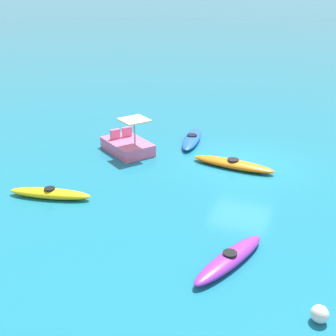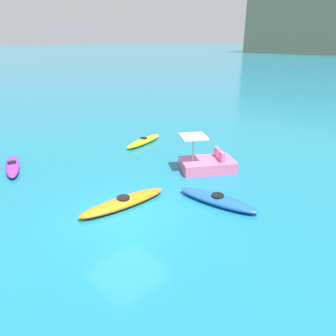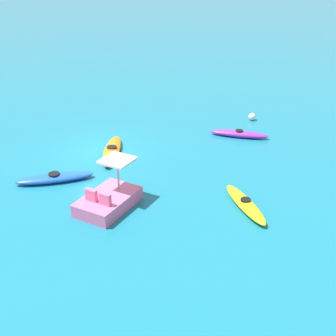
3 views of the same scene
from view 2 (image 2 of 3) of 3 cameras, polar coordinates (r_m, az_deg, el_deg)
The scene contains 6 objects.
ground_plane at distance 11.00m, azimuth -7.87°, elevation -8.49°, with size 600.00×600.00×0.00m, color #19728C.
kayak_yellow at distance 18.13m, azimuth -4.41°, elevation 4.90°, with size 1.23×3.01×0.37m.
kayak_orange at distance 11.48m, azimuth -8.08°, elevation -6.16°, with size 1.08×3.49×0.37m.
kayak_blue at distance 11.67m, azimuth 8.97°, elevation -5.72°, with size 3.22×1.24×0.37m.
kayak_purple at distance 16.20m, azimuth -26.42°, elevation 0.34°, with size 2.98×1.55×0.37m.
pedal_boat_pink at distance 14.47m, azimuth 7.10°, elevation 0.88°, with size 2.58×2.83×1.68m.
Camera 2 is at (7.71, -5.47, 5.62)m, focal length 33.55 mm.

